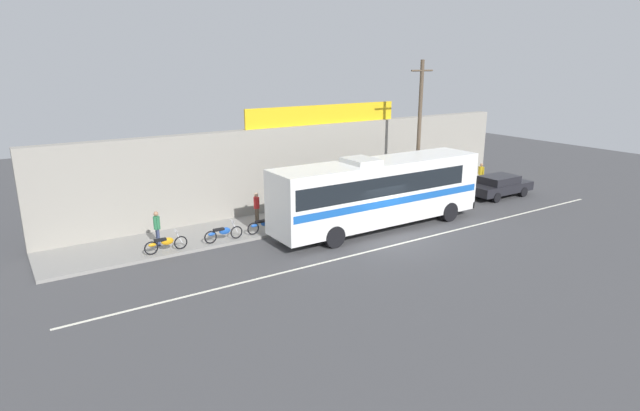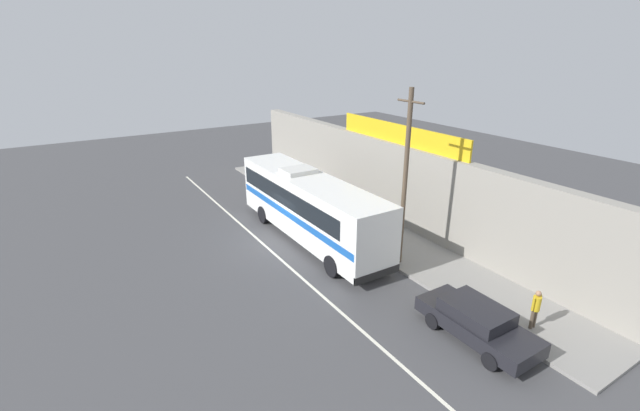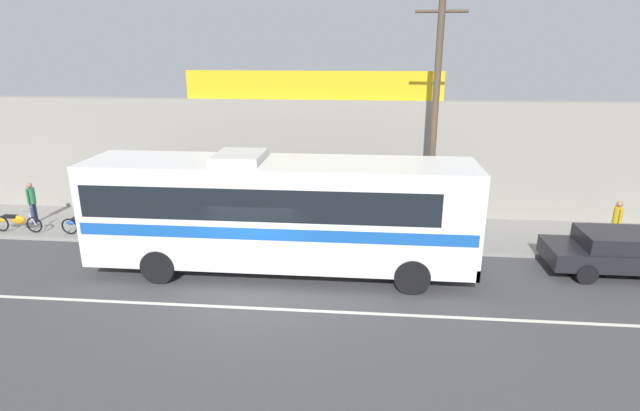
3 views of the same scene
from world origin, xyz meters
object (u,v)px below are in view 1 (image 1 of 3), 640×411
Objects in this scene: motorcycle_green at (264,224)px; motorcycle_blue at (223,233)px; utility_pole at (419,131)px; pedestrian_far_right at (481,173)px; motorcycle_orange at (165,243)px; parked_car at (499,185)px; intercity_bus at (377,190)px; pedestrian_near_shop at (157,226)px; pedestrian_by_curb at (257,205)px.

motorcycle_green is 0.98× the size of motorcycle_blue.
utility_pole is 7.45m from pedestrian_far_right.
motorcycle_green is 16.85m from pedestrian_far_right.
parked_car is at bearing -3.76° from motorcycle_orange.
motorcycle_orange is (-10.30, 2.15, -1.50)m from intercity_bus.
intercity_bus is at bearing -155.06° from utility_pole.
parked_car is at bearing -6.65° from pedestrian_near_shop.
motorcycle_green is 1.17× the size of pedestrian_near_shop.
utility_pole is at bearing -3.61° from pedestrian_near_shop.
motorcycle_blue is at bearing -177.39° from pedestrian_far_right.
pedestrian_far_right is (19.04, 0.87, 0.49)m from motorcycle_blue.
intercity_bus is 1.42× the size of utility_pole.
motorcycle_green is at bearing 0.40° from motorcycle_orange.
pedestrian_by_curb is (-4.93, 3.86, -0.99)m from intercity_bus.
pedestrian_far_right is 21.78m from pedestrian_near_shop.
motorcycle_green is at bearing 174.95° from parked_car.
motorcycle_orange is at bearing 176.24° from parked_car.
pedestrian_near_shop is (-21.78, 0.24, 0.03)m from pedestrian_far_right.
motorcycle_green is at bearing -11.76° from pedestrian_near_shop.
utility_pole is (4.86, 2.26, 2.36)m from intercity_bus.
pedestrian_far_right is at bearing -0.64° from pedestrian_near_shop.
parked_car is 2.75× the size of pedestrian_near_shop.
parked_car is 7.01m from utility_pole.
motorcycle_orange is at bearing -179.59° from utility_pole.
pedestrian_far_right is (0.83, 2.20, 0.32)m from parked_car.
pedestrian_near_shop reaches higher than pedestrian_far_right.
intercity_bus is at bearing -175.83° from parked_car.
motorcycle_orange is at bearing 179.12° from motorcycle_blue.
parked_car is 2.30× the size of motorcycle_orange.
utility_pole reaches higher than pedestrian_near_shop.
intercity_bus reaches higher than pedestrian_by_curb.
pedestrian_near_shop is at bearing -173.24° from pedestrian_by_curb.
motorcycle_green is at bearing -179.58° from utility_pole.
pedestrian_near_shop reaches higher than motorcycle_blue.
parked_car reaches higher than motorcycle_blue.
intercity_bus is 10.63m from motorcycle_orange.
motorcycle_blue is at bearing 175.81° from parked_car.
intercity_bus is at bearing -15.55° from motorcycle_blue.
motorcycle_green is at bearing -177.31° from pedestrian_far_right.
motorcycle_green is 5.09m from pedestrian_near_shop.
utility_pole reaches higher than pedestrian_by_curb.
pedestrian_by_curb is at bearing 33.40° from motorcycle_blue.
utility_pole is at bearing -173.81° from pedestrian_far_right.
motorcycle_orange is (-2.72, 0.04, 0.00)m from motorcycle_blue.
intercity_bus is 6.11× the size of motorcycle_blue.
intercity_bus is 6.20× the size of motorcycle_green.
utility_pole is at bearing 24.94° from intercity_bus.
parked_car is at bearing -11.21° from pedestrian_by_curb.
motorcycle_blue is (-18.21, 1.34, -0.17)m from parked_car.
parked_car is 2.36× the size of motorcycle_green.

